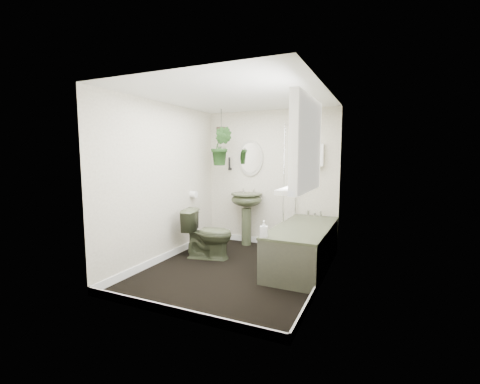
% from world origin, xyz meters
% --- Properties ---
extents(floor, '(2.30, 2.80, 0.02)m').
position_xyz_m(floor, '(0.00, 0.00, -0.01)').
color(floor, black).
rests_on(floor, ground).
extents(ceiling, '(2.30, 2.80, 0.02)m').
position_xyz_m(ceiling, '(0.00, 0.00, 2.31)').
color(ceiling, white).
rests_on(ceiling, ground).
extents(wall_back, '(2.30, 0.02, 2.30)m').
position_xyz_m(wall_back, '(0.00, 1.41, 1.15)').
color(wall_back, silver).
rests_on(wall_back, ground).
extents(wall_front, '(2.30, 0.02, 2.30)m').
position_xyz_m(wall_front, '(0.00, -1.41, 1.15)').
color(wall_front, silver).
rests_on(wall_front, ground).
extents(wall_left, '(0.02, 2.80, 2.30)m').
position_xyz_m(wall_left, '(-1.16, 0.00, 1.15)').
color(wall_left, silver).
rests_on(wall_left, ground).
extents(wall_right, '(0.02, 2.80, 2.30)m').
position_xyz_m(wall_right, '(1.16, 0.00, 1.15)').
color(wall_right, silver).
rests_on(wall_right, ground).
extents(skirting, '(2.30, 2.80, 0.10)m').
position_xyz_m(skirting, '(0.00, 0.00, 0.05)').
color(skirting, white).
rests_on(skirting, floor).
extents(bathtub, '(0.72, 1.72, 0.58)m').
position_xyz_m(bathtub, '(0.80, 0.50, 0.29)').
color(bathtub, '#39402A').
rests_on(bathtub, floor).
extents(bath_screen, '(0.04, 0.72, 1.40)m').
position_xyz_m(bath_screen, '(0.47, 0.99, 1.28)').
color(bath_screen, silver).
rests_on(bath_screen, bathtub).
extents(shower_box, '(0.20, 0.10, 0.35)m').
position_xyz_m(shower_box, '(0.80, 1.34, 1.55)').
color(shower_box, white).
rests_on(shower_box, wall_back).
extents(oval_mirror, '(0.46, 0.03, 0.62)m').
position_xyz_m(oval_mirror, '(-0.35, 1.37, 1.50)').
color(oval_mirror, '#B0AC9B').
rests_on(oval_mirror, wall_back).
extents(wall_sconce, '(0.04, 0.04, 0.22)m').
position_xyz_m(wall_sconce, '(-0.75, 1.36, 1.40)').
color(wall_sconce, black).
rests_on(wall_sconce, wall_back).
extents(toilet_roll_holder, '(0.11, 0.11, 0.11)m').
position_xyz_m(toilet_roll_holder, '(-1.10, 0.70, 0.90)').
color(toilet_roll_holder, white).
rests_on(toilet_roll_holder, wall_left).
extents(window_recess, '(0.08, 1.00, 0.90)m').
position_xyz_m(window_recess, '(1.09, -0.70, 1.65)').
color(window_recess, white).
rests_on(window_recess, wall_right).
extents(window_sill, '(0.18, 1.00, 0.04)m').
position_xyz_m(window_sill, '(1.02, -0.70, 1.23)').
color(window_sill, white).
rests_on(window_sill, wall_right).
extents(window_blinds, '(0.01, 0.86, 0.76)m').
position_xyz_m(window_blinds, '(1.04, -0.70, 1.65)').
color(window_blinds, white).
rests_on(window_blinds, wall_right).
extents(toilet, '(0.80, 0.56, 0.74)m').
position_xyz_m(toilet, '(-0.60, 0.30, 0.37)').
color(toilet, '#39402A').
rests_on(toilet, floor).
extents(pedestal_sink, '(0.55, 0.47, 0.91)m').
position_xyz_m(pedestal_sink, '(-0.35, 1.20, 0.45)').
color(pedestal_sink, '#39402A').
rests_on(pedestal_sink, floor).
extents(sill_plant, '(0.21, 0.19, 0.22)m').
position_xyz_m(sill_plant, '(0.97, -0.40, 1.36)').
color(sill_plant, black).
rests_on(sill_plant, window_sill).
extents(hanging_plant, '(0.39, 0.34, 0.63)m').
position_xyz_m(hanging_plant, '(-0.70, 0.95, 1.69)').
color(hanging_plant, black).
rests_on(hanging_plant, ceiling).
extents(soap_bottle, '(0.11, 0.11, 0.20)m').
position_xyz_m(soap_bottle, '(0.51, -0.29, 0.68)').
color(soap_bottle, black).
rests_on(soap_bottle, bathtub).
extents(hanging_pot, '(0.16, 0.16, 0.12)m').
position_xyz_m(hanging_pot, '(-0.70, 0.95, 1.95)').
color(hanging_pot, black).
rests_on(hanging_pot, ceiling).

